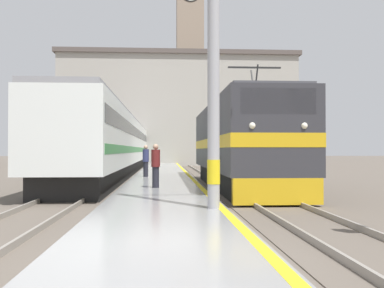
# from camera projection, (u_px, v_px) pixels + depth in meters

# --- Properties ---
(ground_plane) EXTENTS (200.00, 200.00, 0.00)m
(ground_plane) POSITION_uv_depth(u_px,v_px,m) (163.00, 171.00, 37.01)
(ground_plane) COLOR #60564C
(platform) EXTENTS (3.27, 140.00, 0.31)m
(platform) POSITION_uv_depth(u_px,v_px,m) (163.00, 172.00, 32.02)
(platform) COLOR #999999
(platform) RESTS_ON ground
(rail_track_near) EXTENTS (2.84, 140.00, 0.16)m
(rail_track_near) POSITION_uv_depth(u_px,v_px,m) (212.00, 174.00, 32.24)
(rail_track_near) COLOR #60564C
(rail_track_near) RESTS_ON ground
(rail_track_far) EXTENTS (2.83, 140.00, 0.16)m
(rail_track_far) POSITION_uv_depth(u_px,v_px,m) (117.00, 174.00, 31.81)
(rail_track_far) COLOR #60564C
(rail_track_far) RESTS_ON ground
(locomotive_train) EXTENTS (2.92, 14.37, 4.92)m
(locomotive_train) POSITION_uv_depth(u_px,v_px,m) (239.00, 144.00, 20.56)
(locomotive_train) COLOR black
(locomotive_train) RESTS_ON ground
(passenger_train) EXTENTS (2.92, 38.99, 4.04)m
(passenger_train) POSITION_uv_depth(u_px,v_px,m) (119.00, 144.00, 33.37)
(passenger_train) COLOR black
(passenger_train) RESTS_ON ground
(catenary_mast) EXTENTS (2.53, 0.32, 8.26)m
(catenary_mast) POSITION_uv_depth(u_px,v_px,m) (216.00, 44.00, 11.10)
(catenary_mast) COLOR #9E9EA3
(catenary_mast) RESTS_ON platform
(person_on_platform) EXTENTS (0.34, 0.34, 1.68)m
(person_on_platform) POSITION_uv_depth(u_px,v_px,m) (156.00, 165.00, 17.18)
(person_on_platform) COLOR #23232D
(person_on_platform) RESTS_ON platform
(second_waiting_passenger) EXTENTS (0.34, 0.34, 1.71)m
(second_waiting_passenger) POSITION_uv_depth(u_px,v_px,m) (146.00, 160.00, 24.24)
(second_waiting_passenger) COLOR #23232D
(second_waiting_passenger) RESTS_ON platform
(clock_tower) EXTENTS (4.84, 4.84, 30.61)m
(clock_tower) POSITION_uv_depth(u_px,v_px,m) (190.00, 52.00, 65.78)
(clock_tower) COLOR gray
(clock_tower) RESTS_ON ground
(station_building) EXTENTS (27.27, 9.50, 12.85)m
(station_building) POSITION_uv_depth(u_px,v_px,m) (178.00, 111.00, 53.46)
(station_building) COLOR #A8A399
(station_building) RESTS_ON ground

